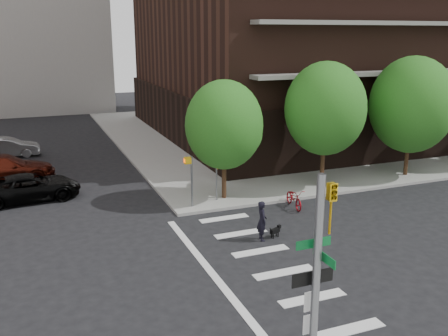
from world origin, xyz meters
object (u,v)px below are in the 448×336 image
dog_walker (262,221)px  parked_car_silver (8,147)px  parked_car_maroon (4,169)px  scooter (294,198)px  parked_car_black (30,187)px

dog_walker → parked_car_silver: bearing=37.1°
parked_car_maroon → scooter: 17.15m
parked_car_black → parked_car_maroon: (-1.36, 4.14, 0.12)m
scooter → dog_walker: 4.56m
parked_car_maroon → parked_car_silver: bearing=0.3°
dog_walker → parked_car_black: bearing=54.2°
parked_car_black → scooter: bearing=-121.7°
parked_car_black → parked_car_maroon: bearing=12.8°
parked_car_silver → dog_walker: (10.32, -20.00, 0.17)m
parked_car_black → parked_car_silver: size_ratio=1.20×
scooter → dog_walker: (-3.32, -3.10, 0.37)m
parked_car_maroon → parked_car_silver: parked_car_maroon is taller
parked_car_maroon → parked_car_black: bearing=-160.8°
parked_car_black → parked_car_maroon: 4.35m
parked_car_black → dog_walker: (9.05, -9.24, 0.16)m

